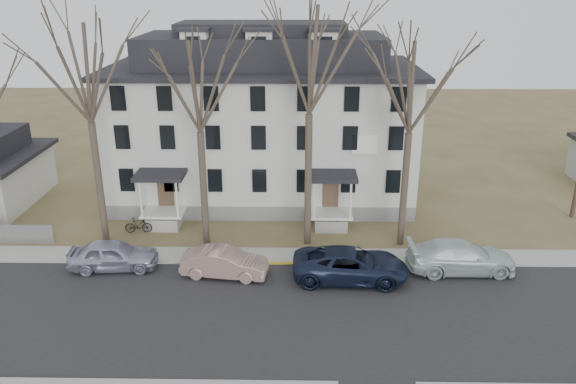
{
  "coord_description": "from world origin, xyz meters",
  "views": [
    {
      "loc": [
        0.35,
        -20.27,
        14.71
      ],
      "look_at": [
        -0.14,
        9.0,
        3.55
      ],
      "focal_mm": 35.0,
      "sensor_mm": 36.0,
      "label": 1
    }
  ],
  "objects_px": {
    "tree_mid_left": "(197,81)",
    "car_navy": "(350,265)",
    "boarding_house": "(263,122)",
    "car_tan": "(224,263)",
    "bicycle_left": "(155,219)",
    "bicycle_right": "(138,226)",
    "tree_center": "(310,53)",
    "tree_far_left": "(84,66)",
    "tree_mid_right": "(413,81)",
    "car_white": "(461,257)",
    "car_silver": "(113,255)"
  },
  "relations": [
    {
      "from": "car_silver",
      "to": "tree_mid_right",
      "type": "bearing_deg",
      "value": -82.37
    },
    {
      "from": "car_white",
      "to": "tree_mid_left",
      "type": "bearing_deg",
      "value": 75.16
    },
    {
      "from": "tree_mid_left",
      "to": "bicycle_left",
      "type": "height_order",
      "value": "tree_mid_left"
    },
    {
      "from": "boarding_house",
      "to": "tree_far_left",
      "type": "relative_size",
      "value": 1.52
    },
    {
      "from": "boarding_house",
      "to": "car_white",
      "type": "xyz_separation_m",
      "value": [
        11.12,
        -11.42,
        -4.55
      ]
    },
    {
      "from": "tree_mid_left",
      "to": "car_tan",
      "type": "bearing_deg",
      "value": -68.45
    },
    {
      "from": "boarding_house",
      "to": "car_navy",
      "type": "height_order",
      "value": "boarding_house"
    },
    {
      "from": "tree_center",
      "to": "bicycle_right",
      "type": "xyz_separation_m",
      "value": [
        -10.37,
        1.23,
        -10.59
      ]
    },
    {
      "from": "tree_mid_right",
      "to": "car_white",
      "type": "height_order",
      "value": "tree_mid_right"
    },
    {
      "from": "tree_mid_left",
      "to": "car_navy",
      "type": "distance_m",
      "value": 12.72
    },
    {
      "from": "car_navy",
      "to": "bicycle_left",
      "type": "distance_m",
      "value": 13.6
    },
    {
      "from": "tree_far_left",
      "to": "car_white",
      "type": "height_order",
      "value": "tree_far_left"
    },
    {
      "from": "tree_far_left",
      "to": "tree_mid_right",
      "type": "relative_size",
      "value": 1.08
    },
    {
      "from": "tree_mid_left",
      "to": "tree_center",
      "type": "relative_size",
      "value": 0.87
    },
    {
      "from": "tree_mid_left",
      "to": "car_navy",
      "type": "relative_size",
      "value": 2.14
    },
    {
      "from": "tree_far_left",
      "to": "tree_center",
      "type": "bearing_deg",
      "value": 0.0
    },
    {
      "from": "boarding_house",
      "to": "tree_mid_left",
      "type": "distance_m",
      "value": 9.66
    },
    {
      "from": "tree_mid_right",
      "to": "bicycle_right",
      "type": "relative_size",
      "value": 7.7
    },
    {
      "from": "tree_far_left",
      "to": "bicycle_left",
      "type": "xyz_separation_m",
      "value": [
        2.33,
        2.44,
        -9.95
      ]
    },
    {
      "from": "bicycle_left",
      "to": "tree_mid_right",
      "type": "bearing_deg",
      "value": -99.41
    },
    {
      "from": "boarding_house",
      "to": "tree_far_left",
      "type": "distance_m",
      "value": 13.12
    },
    {
      "from": "boarding_house",
      "to": "bicycle_left",
      "type": "relative_size",
      "value": 13.73
    },
    {
      "from": "tree_mid_right",
      "to": "car_navy",
      "type": "distance_m",
      "value": 10.32
    },
    {
      "from": "tree_mid_right",
      "to": "car_white",
      "type": "distance_m",
      "value": 9.72
    },
    {
      "from": "tree_mid_left",
      "to": "car_tan",
      "type": "relative_size",
      "value": 2.82
    },
    {
      "from": "tree_center",
      "to": "bicycle_left",
      "type": "xyz_separation_m",
      "value": [
        -9.67,
        2.44,
        -10.69
      ]
    },
    {
      "from": "tree_center",
      "to": "car_white",
      "type": "height_order",
      "value": "tree_center"
    },
    {
      "from": "tree_far_left",
      "to": "car_silver",
      "type": "distance_m",
      "value": 10.22
    },
    {
      "from": "boarding_house",
      "to": "tree_center",
      "type": "bearing_deg",
      "value": -69.8
    },
    {
      "from": "tree_mid_right",
      "to": "bicycle_left",
      "type": "xyz_separation_m",
      "value": [
        -15.17,
        2.44,
        -9.2
      ]
    },
    {
      "from": "boarding_house",
      "to": "tree_center",
      "type": "height_order",
      "value": "tree_center"
    },
    {
      "from": "boarding_house",
      "to": "tree_far_left",
      "type": "height_order",
      "value": "tree_far_left"
    },
    {
      "from": "tree_mid_right",
      "to": "car_silver",
      "type": "bearing_deg",
      "value": -168.26
    },
    {
      "from": "car_white",
      "to": "bicycle_right",
      "type": "xyz_separation_m",
      "value": [
        -18.49,
        4.5,
        -0.34
      ]
    },
    {
      "from": "car_tan",
      "to": "car_white",
      "type": "bearing_deg",
      "value": -79.29
    },
    {
      "from": "car_silver",
      "to": "car_navy",
      "type": "distance_m",
      "value": 12.67
    },
    {
      "from": "tree_center",
      "to": "car_silver",
      "type": "xyz_separation_m",
      "value": [
        -10.48,
        -3.32,
        -10.28
      ]
    },
    {
      "from": "tree_mid_left",
      "to": "boarding_house",
      "type": "bearing_deg",
      "value": 69.8
    },
    {
      "from": "tree_far_left",
      "to": "tree_mid_right",
      "type": "xyz_separation_m",
      "value": [
        17.5,
        0.0,
        -0.74
      ]
    },
    {
      "from": "bicycle_left",
      "to": "boarding_house",
      "type": "bearing_deg",
      "value": -49.7
    },
    {
      "from": "tree_far_left",
      "to": "car_silver",
      "type": "height_order",
      "value": "tree_far_left"
    },
    {
      "from": "boarding_house",
      "to": "car_tan",
      "type": "relative_size",
      "value": 4.61
    },
    {
      "from": "car_silver",
      "to": "bicycle_left",
      "type": "relative_size",
      "value": 3.11
    },
    {
      "from": "car_navy",
      "to": "bicycle_right",
      "type": "height_order",
      "value": "car_navy"
    },
    {
      "from": "tree_mid_left",
      "to": "car_white",
      "type": "bearing_deg",
      "value": -13.04
    },
    {
      "from": "tree_mid_left",
      "to": "bicycle_left",
      "type": "distance_m",
      "value": 10.21
    },
    {
      "from": "tree_center",
      "to": "car_tan",
      "type": "xyz_separation_m",
      "value": [
        -4.42,
        -4.01,
        -10.34
      ]
    },
    {
      "from": "tree_far_left",
      "to": "car_white",
      "type": "relative_size",
      "value": 2.39
    },
    {
      "from": "tree_mid_right",
      "to": "tree_center",
      "type": "bearing_deg",
      "value": 180.0
    },
    {
      "from": "car_navy",
      "to": "bicycle_left",
      "type": "height_order",
      "value": "car_navy"
    }
  ]
}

